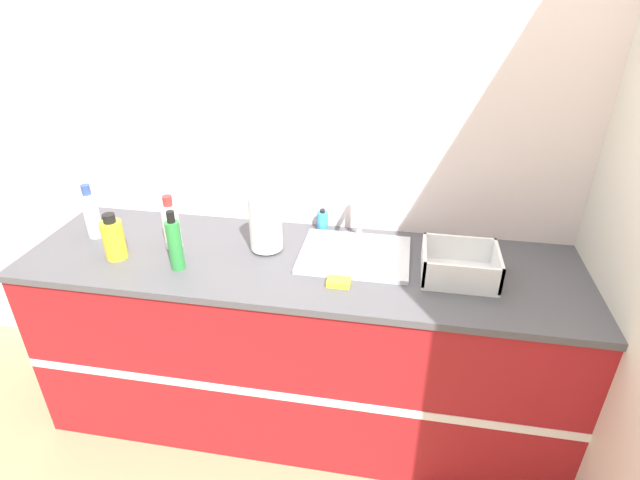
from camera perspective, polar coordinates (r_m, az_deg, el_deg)
The scene contains 13 objects.
ground_plane at distance 2.46m, azimuth -3.54°, elevation -24.35°, with size 12.00×12.00×0.00m, color tan.
wall_back at distance 2.25m, azimuth -0.48°, elevation 11.49°, with size 4.73×0.06×2.60m.
wall_right at distance 2.04m, azimuth 32.58°, elevation 5.00°, with size 0.06×2.66×2.60m.
counter_cabinet at distance 2.36m, azimuth -2.02°, elevation -11.52°, with size 2.35×0.68×0.89m.
sink at distance 2.12m, azimuth 4.02°, elevation -1.38°, with size 0.46×0.37×0.26m.
paper_towel_roll at distance 2.12m, azimuth -6.24°, elevation 1.91°, with size 0.14×0.14×0.25m.
dish_rack at distance 2.04m, azimuth 15.64°, elevation -3.02°, with size 0.29×0.25×0.12m.
bottle_yellow at distance 2.24m, azimuth -22.52°, elevation 0.14°, with size 0.09×0.09×0.20m.
bottle_green at distance 2.07m, azimuth -16.25°, elevation -0.40°, with size 0.06×0.06×0.25m.
bottle_clear at distance 2.45m, azimuth -24.64°, elevation 2.71°, with size 0.07×0.07×0.25m.
bottle_white_spray at distance 2.24m, azimuth -16.64°, elevation 1.65°, with size 0.07×0.07×0.24m.
soap_dispenser at distance 2.31m, azimuth 0.29°, elevation 2.19°, with size 0.05×0.05×0.11m.
sponge at distance 1.93m, azimuth 2.14°, elevation -4.84°, with size 0.09×0.06×0.02m.
Camera 1 is at (0.39, -1.43, 1.97)m, focal length 28.00 mm.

